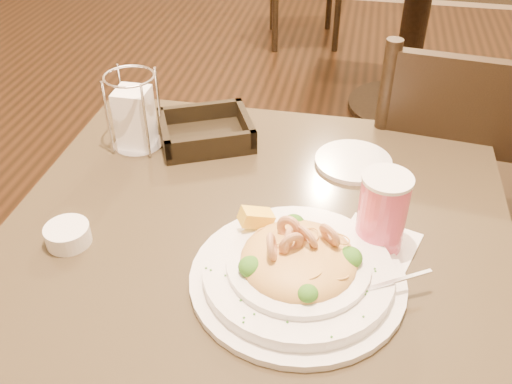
% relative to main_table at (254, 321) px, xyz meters
% --- Properties ---
extents(main_table, '(0.90, 0.90, 0.72)m').
position_rel_main_table_xyz_m(main_table, '(0.00, 0.00, 0.00)').
color(main_table, black).
rests_on(main_table, ground).
extents(background_table, '(0.92, 0.92, 0.72)m').
position_rel_main_table_xyz_m(background_table, '(0.37, 1.89, 0.00)').
color(background_table, black).
rests_on(background_table, ground).
extents(dining_chair_near, '(0.47, 0.47, 0.93)m').
position_rel_main_table_xyz_m(dining_chair_near, '(0.41, 0.53, 0.00)').
color(dining_chair_near, black).
rests_on(dining_chair_near, ground).
extents(pasta_bowl, '(0.37, 0.34, 0.11)m').
position_rel_main_table_xyz_m(pasta_bowl, '(0.09, -0.10, 0.26)').
color(pasta_bowl, white).
rests_on(pasta_bowl, main_table).
extents(drink_glass, '(0.16, 0.16, 0.14)m').
position_rel_main_table_xyz_m(drink_glass, '(0.21, 0.01, 0.30)').
color(drink_glass, white).
rests_on(drink_glass, main_table).
extents(bread_basket, '(0.24, 0.22, 0.05)m').
position_rel_main_table_xyz_m(bread_basket, '(-0.16, 0.29, 0.25)').
color(bread_basket, black).
rests_on(bread_basket, main_table).
extents(napkin_caddy, '(0.10, 0.10, 0.17)m').
position_rel_main_table_xyz_m(napkin_caddy, '(-0.30, 0.24, 0.30)').
color(napkin_caddy, silver).
rests_on(napkin_caddy, main_table).
extents(side_plate, '(0.18, 0.18, 0.01)m').
position_rel_main_table_xyz_m(side_plate, '(0.16, 0.26, 0.23)').
color(side_plate, white).
rests_on(side_plate, main_table).
extents(butter_ramekin, '(0.08, 0.08, 0.03)m').
position_rel_main_table_xyz_m(butter_ramekin, '(-0.31, -0.08, 0.24)').
color(butter_ramekin, white).
rests_on(butter_ramekin, main_table).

